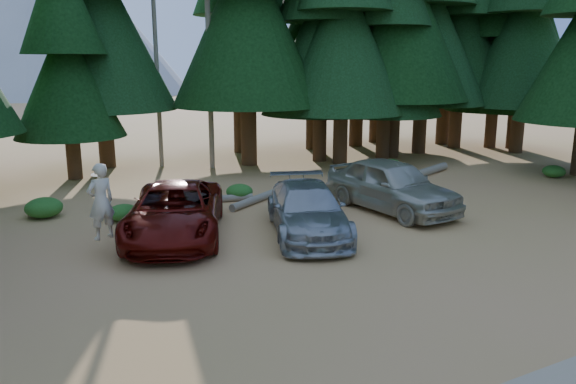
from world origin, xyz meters
name	(u,v)px	position (x,y,z in m)	size (l,w,h in m)	color
ground	(392,269)	(0.00, 0.00, 0.00)	(160.00, 160.00, 0.00)	tan
forest_belt_north	(193,168)	(0.00, 15.00, 0.00)	(36.00, 7.00, 22.00)	black
snag_front	(208,36)	(0.80, 14.50, 6.00)	(0.24, 0.24, 12.00)	gray
snag_back	(156,59)	(-1.20, 16.00, 5.00)	(0.20, 0.20, 10.00)	gray
mountain_peak	(19,8)	(-2.59, 88.23, 12.71)	(48.00, 50.00, 28.00)	#909498
red_pickup	(175,212)	(-3.87, 4.92, 0.76)	(2.53, 5.49, 1.53)	#5E0C08
silver_minivan_center	(307,210)	(-0.39, 3.44, 0.72)	(2.03, 4.99, 1.45)	#A1A5A9
silver_minivan_right	(391,185)	(3.40, 4.42, 0.88)	(2.07, 5.14, 1.75)	#B9B5A4
frisbee_player	(101,201)	(-5.93, 4.50, 1.40)	(0.84, 0.68, 2.00)	beige
log_left	(263,197)	(0.19, 7.70, 0.13)	(0.27, 0.27, 3.76)	gray
log_mid	(210,199)	(-1.61, 8.23, 0.12)	(0.25, 0.25, 3.03)	gray
log_right	(417,175)	(7.65, 8.03, 0.17)	(0.34, 0.34, 5.38)	gray
shrub_far_left	(44,208)	(-7.00, 8.96, 0.32)	(1.17, 1.17, 0.64)	#26611D
shrub_left	(123,213)	(-4.82, 7.37, 0.26)	(0.95, 0.95, 0.52)	#26611D
shrub_center_left	(292,194)	(1.11, 7.15, 0.25)	(0.89, 0.89, 0.49)	#26611D
shrub_center_right	(239,191)	(-0.45, 8.33, 0.27)	(0.98, 0.98, 0.54)	#26611D
shrub_right	(373,175)	(5.52, 8.28, 0.32)	(1.16, 1.16, 0.64)	#26611D
shrub_far_right	(391,165)	(7.79, 10.00, 0.27)	(0.98, 0.98, 0.54)	#26611D
shrub_edge_east	(554,171)	(13.07, 5.50, 0.26)	(0.95, 0.95, 0.52)	#26611D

